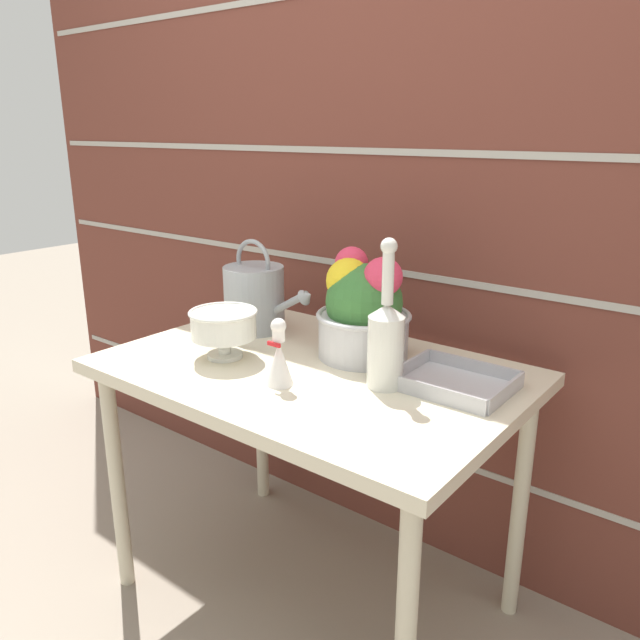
% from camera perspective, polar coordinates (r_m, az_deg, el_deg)
% --- Properties ---
extents(ground_plane, '(12.00, 12.00, 0.00)m').
position_cam_1_polar(ground_plane, '(2.06, -0.69, -23.81)').
color(ground_plane, gray).
extents(brick_wall, '(3.60, 0.08, 2.20)m').
position_cam_1_polar(brick_wall, '(1.95, 7.93, 9.71)').
color(brick_wall, brown).
rests_on(brick_wall, ground_plane).
extents(patio_table, '(1.10, 0.74, 0.74)m').
position_cam_1_polar(patio_table, '(1.70, -0.77, -6.64)').
color(patio_table, beige).
rests_on(patio_table, ground_plane).
extents(watering_can, '(0.33, 0.19, 0.29)m').
position_cam_1_polar(watering_can, '(1.95, -5.96, 2.10)').
color(watering_can, '#93999E').
rests_on(watering_can, patio_table).
extents(crystal_pedestal_bowl, '(0.19, 0.19, 0.14)m').
position_cam_1_polar(crystal_pedestal_bowl, '(1.72, -8.81, -0.47)').
color(crystal_pedestal_bowl, silver).
rests_on(crystal_pedestal_bowl, patio_table).
extents(flower_planter, '(0.26, 0.26, 0.30)m').
position_cam_1_polar(flower_planter, '(1.70, 3.94, 0.95)').
color(flower_planter, '#BCBCC1').
rests_on(flower_planter, patio_table).
extents(glass_decanter, '(0.09, 0.09, 0.37)m').
position_cam_1_polar(glass_decanter, '(1.51, 6.05, -1.74)').
color(glass_decanter, silver).
rests_on(glass_decanter, patio_table).
extents(figurine_vase, '(0.07, 0.07, 0.17)m').
position_cam_1_polar(figurine_vase, '(1.53, -3.76, -3.48)').
color(figurine_vase, white).
rests_on(figurine_vase, patio_table).
extents(wire_tray, '(0.27, 0.22, 0.04)m').
position_cam_1_polar(wire_tray, '(1.57, 12.23, -5.64)').
color(wire_tray, '#B7B7BC').
rests_on(wire_tray, patio_table).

